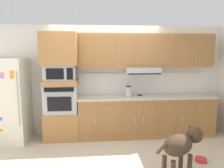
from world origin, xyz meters
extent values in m
plane|color=beige|center=(0.00, 0.00, 0.00)|extent=(9.60, 9.60, 0.00)
cube|color=silver|center=(0.00, 1.11, 1.25)|extent=(6.20, 0.12, 2.50)
cube|color=silver|center=(-2.08, 0.68, 0.88)|extent=(0.76, 0.70, 1.76)
cylinder|color=silver|center=(-1.75, 0.31, 0.98)|extent=(0.02, 0.02, 1.10)
cube|color=pink|center=(-2.04, 0.33, 1.46)|extent=(0.10, 0.01, 0.11)
cube|color=orange|center=(-2.14, 0.33, 0.36)|extent=(0.08, 0.01, 0.06)
cube|color=orange|center=(-1.84, 0.33, 1.47)|extent=(0.07, 0.01, 0.16)
cube|color=#A8703D|center=(-0.99, 0.75, 0.30)|extent=(0.74, 0.62, 0.60)
cube|color=#A8AAAF|center=(-0.99, 0.75, 0.90)|extent=(0.70, 0.58, 0.60)
cube|color=black|center=(-0.99, 0.45, 0.84)|extent=(0.49, 0.01, 0.30)
cube|color=black|center=(-0.99, 0.45, 1.14)|extent=(0.59, 0.01, 0.09)
cylinder|color=#A8AAAF|center=(-0.99, 0.43, 1.03)|extent=(0.56, 0.02, 0.02)
cube|color=#A8703D|center=(-0.99, 0.75, 1.25)|extent=(0.74, 0.62, 0.10)
cube|color=#A8AAAF|center=(-0.99, 0.75, 1.46)|extent=(0.64, 0.53, 0.32)
cube|color=black|center=(-1.06, 0.48, 1.46)|extent=(0.35, 0.01, 0.22)
cube|color=black|center=(-0.76, 0.48, 1.46)|extent=(0.13, 0.01, 0.24)
cube|color=#A8703D|center=(-0.99, 0.75, 1.96)|extent=(0.74, 0.62, 0.68)
cube|color=#A8703D|center=(0.91, 0.75, 0.44)|extent=(3.04, 0.60, 0.88)
cube|color=#9A6738|center=(-0.40, 0.44, 0.46)|extent=(0.37, 0.01, 0.70)
cylinder|color=#BCBCC1|center=(-0.27, 0.43, 0.46)|extent=(0.01, 0.01, 0.12)
cube|color=#9A6738|center=(0.04, 0.44, 0.46)|extent=(0.37, 0.01, 0.70)
cylinder|color=#BCBCC1|center=(-0.09, 0.43, 0.46)|extent=(0.01, 0.01, 0.12)
cube|color=#9A6738|center=(0.47, 0.44, 0.46)|extent=(0.37, 0.01, 0.70)
cylinder|color=#BCBCC1|center=(0.60, 0.43, 0.46)|extent=(0.01, 0.01, 0.12)
cube|color=#9A6738|center=(0.91, 0.44, 0.46)|extent=(0.37, 0.01, 0.70)
cylinder|color=#BCBCC1|center=(0.78, 0.43, 0.46)|extent=(0.01, 0.01, 0.12)
cube|color=#9A6738|center=(1.34, 0.44, 0.46)|extent=(0.37, 0.01, 0.70)
cylinder|color=#BCBCC1|center=(1.47, 0.43, 0.46)|extent=(0.01, 0.01, 0.12)
cube|color=#9A6738|center=(1.78, 0.44, 0.46)|extent=(0.37, 0.01, 0.70)
cylinder|color=#BCBCC1|center=(1.65, 0.43, 0.46)|extent=(0.01, 0.01, 0.12)
cube|color=#9A6738|center=(2.21, 0.44, 0.46)|extent=(0.37, 0.01, 0.70)
cylinder|color=#BCBCC1|center=(2.34, 0.43, 0.46)|extent=(0.01, 0.01, 0.12)
cube|color=#BCB2A3|center=(0.91, 0.75, 0.90)|extent=(3.08, 0.64, 0.04)
cube|color=white|center=(0.91, 1.04, 1.17)|extent=(3.08, 0.02, 0.50)
cube|color=#A8703D|center=(0.91, 0.88, 1.93)|extent=(3.04, 0.34, 0.74)
cube|color=#A8AAAF|center=(0.81, 0.81, 1.49)|extent=(0.76, 0.48, 0.14)
cube|color=black|center=(0.81, 0.59, 1.43)|extent=(0.72, 0.04, 0.02)
cube|color=#9A6738|center=(-0.40, 0.70, 1.93)|extent=(0.37, 0.01, 0.63)
cube|color=#9A6738|center=(0.04, 0.70, 1.93)|extent=(0.37, 0.01, 0.63)
cube|color=#9A6738|center=(0.47, 0.70, 1.93)|extent=(0.37, 0.01, 0.63)
cube|color=#9A6738|center=(0.91, 0.70, 1.93)|extent=(0.37, 0.01, 0.63)
cube|color=#9A6738|center=(1.34, 0.70, 1.93)|extent=(0.37, 0.01, 0.63)
cube|color=#9A6738|center=(1.78, 0.70, 1.93)|extent=(0.37, 0.01, 0.63)
cube|color=#9A6738|center=(2.21, 0.70, 1.93)|extent=(0.37, 0.01, 0.63)
cylinder|color=black|center=(0.75, 0.75, 0.93)|extent=(0.10, 0.07, 0.03)
cylinder|color=silver|center=(0.80, 0.85, 0.93)|extent=(0.11, 0.06, 0.01)
cylinder|color=#A8AAAF|center=(0.48, 0.70, 1.03)|extent=(0.17, 0.17, 0.22)
cylinder|color=black|center=(0.48, 0.70, 1.15)|extent=(0.10, 0.10, 0.02)
ellipsoid|color=#473323|center=(0.99, -0.90, 0.49)|extent=(0.61, 0.52, 0.32)
sphere|color=#473323|center=(1.32, -0.74, 0.58)|extent=(0.26, 0.26, 0.26)
ellipsoid|color=#312318|center=(1.44, -0.69, 0.56)|extent=(0.17, 0.15, 0.09)
cone|color=#473323|center=(1.27, -0.67, 0.70)|extent=(0.07, 0.07, 0.08)
cone|color=#473323|center=(1.35, -0.83, 0.70)|extent=(0.07, 0.07, 0.08)
cylinder|color=#473323|center=(0.68, -1.05, 0.53)|extent=(0.18, 0.12, 0.15)
cylinder|color=#473323|center=(1.11, -0.75, 0.17)|extent=(0.07, 0.07, 0.33)
cylinder|color=#473323|center=(1.19, -0.90, 0.17)|extent=(0.07, 0.07, 0.33)
cylinder|color=#473323|center=(0.78, -0.91, 0.17)|extent=(0.07, 0.07, 0.33)
cylinder|color=red|center=(1.58, -0.53, 0.03)|extent=(0.20, 0.20, 0.06)
cylinder|color=brown|center=(1.58, -0.53, 0.04)|extent=(0.15, 0.15, 0.03)
camera|label=1|loc=(-0.26, -3.80, 1.88)|focal=33.53mm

